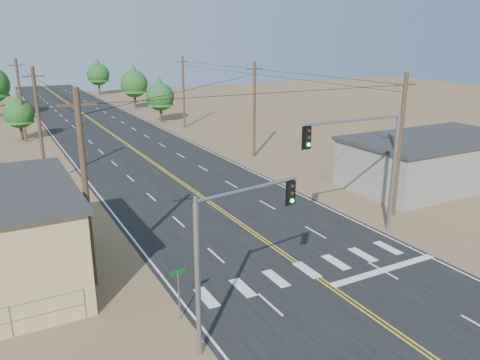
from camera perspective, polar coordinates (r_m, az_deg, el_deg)
ground at (r=21.34m, az=21.68°, el=-19.03°), size 220.00×220.00×0.00m
road at (r=44.56m, az=-8.75°, el=0.82°), size 15.00×200.00×0.02m
building_right at (r=43.60m, az=22.38°, el=2.09°), size 15.00×8.00×4.00m
utility_pole_left_near at (r=23.83m, az=-18.31°, el=-1.08°), size 1.80×0.30×10.00m
utility_pole_left_mid at (r=43.23m, az=-23.26°, el=6.12°), size 1.80×0.30×10.00m
utility_pole_left_far at (r=63.00m, az=-25.15°, el=8.82°), size 1.80×0.30×10.00m
utility_pole_right_near at (r=34.08m, az=18.88°, el=4.06°), size 1.80×0.30×10.00m
utility_pole_right_mid at (r=49.62m, az=1.77°, el=8.66°), size 1.80×0.30×10.00m
utility_pole_right_far at (r=67.55m, az=-6.90°, el=10.68°), size 1.80×0.30×10.00m
signal_mast_left at (r=18.41m, az=-1.45°, el=-7.65°), size 5.05×1.02×6.64m
signal_mast_right at (r=29.43m, az=15.51°, el=2.91°), size 7.28×0.46×7.81m
street_sign at (r=21.22m, az=-7.50°, el=-12.77°), size 0.72×0.19×2.48m
tree_left_near at (r=64.36m, az=-25.39°, el=7.66°), size 3.64×3.64×6.07m
tree_right_near at (r=72.55m, az=-9.72°, el=10.29°), size 4.17×4.17×6.96m
tree_right_mid at (r=88.34m, az=-12.81°, el=11.68°), size 4.85×4.85×8.08m
tree_right_far at (r=113.80m, az=-16.93°, el=12.48°), size 4.98×4.98×8.29m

